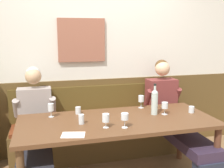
% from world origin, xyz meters
% --- Properties ---
extents(room_wall_back, '(6.80, 0.12, 2.80)m').
position_xyz_m(room_wall_back, '(-0.00, 1.09, 1.40)').
color(room_wall_back, silver).
rests_on(room_wall_back, ground).
extents(wood_wainscot_panel, '(6.80, 0.03, 1.02)m').
position_xyz_m(wood_wainscot_panel, '(0.00, 1.04, 0.51)').
color(wood_wainscot_panel, brown).
rests_on(wood_wainscot_panel, ground).
extents(wall_bench, '(2.38, 0.42, 0.94)m').
position_xyz_m(wall_bench, '(0.00, 0.83, 0.28)').
color(wall_bench, brown).
rests_on(wall_bench, ground).
extents(dining_table, '(2.08, 0.90, 0.75)m').
position_xyz_m(dining_table, '(0.00, 0.09, 0.67)').
color(dining_table, brown).
rests_on(dining_table, ground).
extents(person_left_seat, '(0.51, 1.34, 1.25)m').
position_xyz_m(person_left_seat, '(-0.86, 0.41, 0.59)').
color(person_left_seat, '#2D2637').
rests_on(person_left_seat, ground).
extents(person_center_left_seat, '(0.50, 1.35, 1.29)m').
position_xyz_m(person_center_left_seat, '(0.84, 0.44, 0.62)').
color(person_center_left_seat, '#252A3C').
rests_on(person_center_left_seat, ground).
extents(wine_bottle_green_tall, '(0.07, 0.07, 0.35)m').
position_xyz_m(wine_bottle_green_tall, '(0.45, 0.17, 0.90)').
color(wine_bottle_green_tall, silver).
rests_on(wine_bottle_green_tall, dining_table).
extents(wine_glass_near_bucket, '(0.07, 0.07, 0.15)m').
position_xyz_m(wine_glass_near_bucket, '(0.40, 0.45, 0.85)').
color(wine_glass_near_bucket, silver).
rests_on(wine_glass_near_bucket, dining_table).
extents(wine_glass_right_end, '(0.07, 0.07, 0.14)m').
position_xyz_m(wine_glass_right_end, '(0.57, 0.13, 0.84)').
color(wine_glass_right_end, silver).
rests_on(wine_glass_right_end, dining_table).
extents(wine_glass_center_rear, '(0.07, 0.07, 0.14)m').
position_xyz_m(wine_glass_center_rear, '(-0.18, -0.11, 0.84)').
color(wine_glass_center_rear, silver).
rests_on(wine_glass_center_rear, dining_table).
extents(wine_glass_mid_right, '(0.07, 0.07, 0.15)m').
position_xyz_m(wine_glass_mid_right, '(0.00, -0.16, 0.85)').
color(wine_glass_mid_right, silver).
rests_on(wine_glass_mid_right, dining_table).
extents(wine_glass_by_bottle, '(0.06, 0.06, 0.15)m').
position_xyz_m(wine_glass_by_bottle, '(-0.68, 0.37, 0.85)').
color(wine_glass_by_bottle, silver).
rests_on(wine_glass_by_bottle, dining_table).
extents(water_tumbler_right, '(0.06, 0.06, 0.08)m').
position_xyz_m(water_tumbler_right, '(0.89, 0.11, 0.78)').
color(water_tumbler_right, silver).
rests_on(water_tumbler_right, dining_table).
extents(water_tumbler_center, '(0.06, 0.06, 0.10)m').
position_xyz_m(water_tumbler_center, '(-0.39, 0.06, 0.80)').
color(water_tumbler_center, silver).
rests_on(water_tumbler_center, dining_table).
extents(water_tumbler_left, '(0.06, 0.06, 0.08)m').
position_xyz_m(water_tumbler_left, '(-0.38, 0.40, 0.79)').
color(water_tumbler_left, silver).
rests_on(water_tumbler_left, dining_table).
extents(tasting_sheet_left_guest, '(0.24, 0.19, 0.00)m').
position_xyz_m(tasting_sheet_left_guest, '(-0.51, -0.22, 0.75)').
color(tasting_sheet_left_guest, white).
rests_on(tasting_sheet_left_guest, dining_table).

